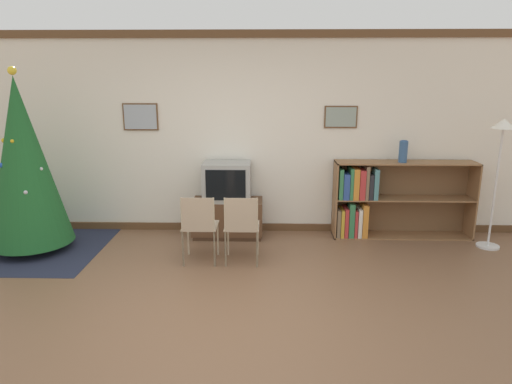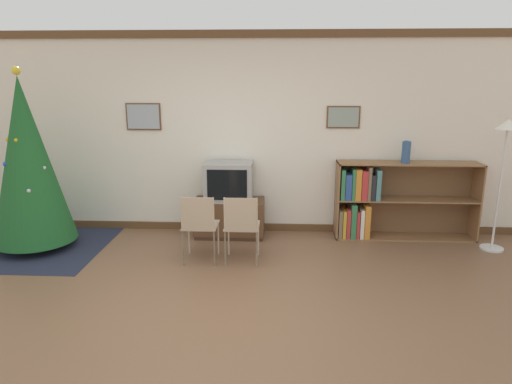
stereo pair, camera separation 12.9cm
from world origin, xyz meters
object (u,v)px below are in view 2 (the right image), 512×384
Objects in this scene: folding_chair_left at (199,224)px; television at (229,181)px; christmas_tree at (28,161)px; vase at (406,152)px; folding_chair_right at (241,225)px; standing_lamp at (505,151)px; bookshelf at (378,201)px; tv_console at (229,218)px.

television is at bearing 75.57° from folding_chair_left.
vase is (4.70, 0.59, 0.06)m from christmas_tree.
folding_chair_right is 0.50× the size of standing_lamp.
television is 2.02m from bookshelf.
folding_chair_left is 2.46m from bookshelf.
television reaches higher than folding_chair_left.
tv_console is at bearing 90.00° from television.
bookshelf is (2.24, 1.01, 0.03)m from folding_chair_left.
vase is 1.13m from standing_lamp.
folding_chair_right is at bearing -75.61° from tv_console.
christmas_tree is at bearing -166.80° from tv_console.
bookshelf is (2.00, 0.06, 0.25)m from tv_console.
tv_console is at bearing 75.61° from folding_chair_left.
vase is at bearing -6.88° from bookshelf.
folding_chair_right is 2.02m from bookshelf.
christmas_tree is 2.72× the size of folding_chair_left.
bookshelf is 1.60m from standing_lamp.
bookshelf is at bearing 8.05° from christmas_tree.
standing_lamp is (1.06, -0.36, 0.08)m from vase.
bookshelf reaches higher than television.
folding_chair_left is (2.16, -0.38, -0.64)m from christmas_tree.
tv_console is 0.51× the size of bookshelf.
christmas_tree is 2.61m from tv_console.
standing_lamp is (3.61, 0.61, 0.78)m from folding_chair_left.
tv_console is 1.50× the size of television.
tv_console is 3.52m from standing_lamp.
tv_console is at bearing 104.39° from folding_chair_right.
folding_chair_right is at bearing -168.92° from standing_lamp.
television is 0.38× the size of standing_lamp.
vase reaches higher than television.
tv_console is 1.00m from folding_chair_left.
christmas_tree is 1.36× the size of standing_lamp.
christmas_tree is 5.77m from standing_lamp.
folding_chair_left is at bearing -104.39° from tv_console.
christmas_tree is 3.55× the size of television.
folding_chair_right is 0.44× the size of bookshelf.
standing_lamp reaches higher than bookshelf.
folding_chair_left is (-0.24, -0.95, 0.22)m from tv_console.
television is 2.19× the size of vase.
christmas_tree is 2.72× the size of folding_chair_right.
folding_chair_left is at bearing -155.84° from bookshelf.
folding_chair_right is at bearing -8.27° from christmas_tree.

